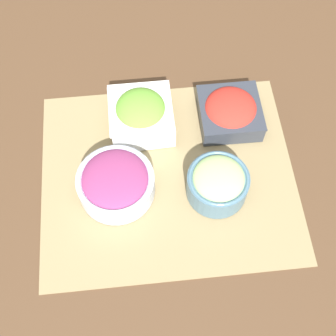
% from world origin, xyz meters
% --- Properties ---
extents(ground_plane, '(3.00, 3.00, 0.00)m').
position_xyz_m(ground_plane, '(0.00, 0.00, 0.00)').
color(ground_plane, '#513823').
extents(placemat, '(0.55, 0.47, 0.00)m').
position_xyz_m(placemat, '(0.00, 0.00, 0.00)').
color(placemat, '#937F56').
rests_on(placemat, ground_plane).
extents(cucumber_bowl, '(0.13, 0.13, 0.08)m').
position_xyz_m(cucumber_bowl, '(-0.10, 0.05, 0.05)').
color(cucumber_bowl, slate).
rests_on(cucumber_bowl, placemat).
extents(lettuce_bowl, '(0.14, 0.14, 0.09)m').
position_xyz_m(lettuce_bowl, '(0.05, -0.13, 0.05)').
color(lettuce_bowl, white).
rests_on(lettuce_bowl, placemat).
extents(onion_bowl, '(0.16, 0.16, 0.07)m').
position_xyz_m(onion_bowl, '(0.11, 0.03, 0.04)').
color(onion_bowl, silver).
rests_on(onion_bowl, placemat).
extents(tomato_bowl, '(0.14, 0.14, 0.07)m').
position_xyz_m(tomato_bowl, '(-0.15, -0.13, 0.04)').
color(tomato_bowl, '#333842').
rests_on(tomato_bowl, placemat).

